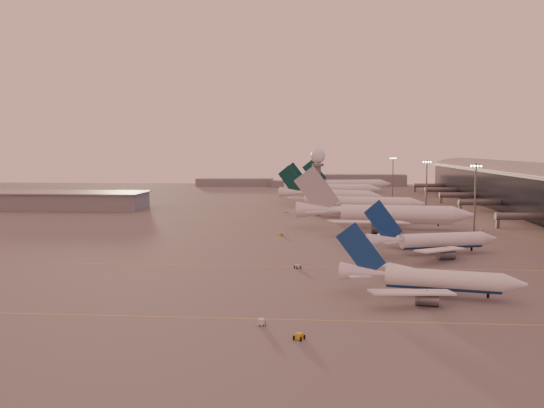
{
  "coord_description": "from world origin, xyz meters",
  "views": [
    {
      "loc": [
        4.09,
        -132.58,
        29.7
      ],
      "look_at": [
        -12.09,
        79.86,
        9.05
      ],
      "focal_mm": 38.0,
      "sensor_mm": 36.0,
      "label": 1
    }
  ],
  "objects": [
    {
      "name": "gsv_truck_b",
      "position": [
        38.82,
        35.5,
        1.08
      ],
      "size": [
        5.55,
        3.13,
        2.12
      ],
      "color": "gold",
      "rests_on": "ground"
    },
    {
      "name": "greentail_d",
      "position": [
        25.95,
        259.44,
        3.96
      ],
      "size": [
        60.93,
        48.71,
        22.41
      ],
      "color": "white",
      "rests_on": "ground"
    },
    {
      "name": "gsv_truck_c",
      "position": [
        -7.23,
        61.98,
        1.1
      ],
      "size": [
        5.62,
        3.13,
        2.15
      ],
      "color": "gold",
      "rests_on": "ground"
    },
    {
      "name": "gsv_truck_a",
      "position": [
        -4.45,
        -38.62,
        1.18
      ],
      "size": [
        6.05,
        3.42,
        2.31
      ],
      "color": "silver",
      "rests_on": "ground"
    },
    {
      "name": "hangar",
      "position": [
        -120.0,
        140.0,
        4.32
      ],
      "size": [
        82.0,
        27.0,
        8.5
      ],
      "color": "slate",
      "rests_on": "ground"
    },
    {
      "name": "ground",
      "position": [
        0.0,
        0.0,
        0.0
      ],
      "size": [
        700.0,
        700.0,
        0.0
      ],
      "primitive_type": "plane",
      "color": "#5B5858",
      "rests_on": "ground"
    },
    {
      "name": "mast_d",
      "position": [
        48.0,
        200.0,
        13.74
      ],
      "size": [
        3.6,
        0.56,
        25.0
      ],
      "color": "#5B5E63",
      "rests_on": "ground"
    },
    {
      "name": "radar_tower",
      "position": [
        5.0,
        120.0,
        20.95
      ],
      "size": [
        6.4,
        6.4,
        31.1
      ],
      "color": "#5B5E63",
      "rests_on": "ground"
    },
    {
      "name": "narrowbody_mid",
      "position": [
        37.06,
        29.95,
        3.19
      ],
      "size": [
        39.36,
        30.97,
        15.77
      ],
      "color": "white",
      "rests_on": "ground"
    },
    {
      "name": "gsv_truck_d",
      "position": [
        -9.76,
        133.28,
        1.14
      ],
      "size": [
        2.17,
        5.57,
        2.24
      ],
      "color": "silver",
      "rests_on": "ground"
    },
    {
      "name": "gsv_catering_b",
      "position": [
        63.3,
        76.71,
        2.05
      ],
      "size": [
        5.44,
        3.59,
        4.11
      ],
      "color": "silver",
      "rests_on": "ground"
    },
    {
      "name": "mast_b",
      "position": [
        55.0,
        55.0,
        13.74
      ],
      "size": [
        3.6,
        0.56,
        25.0
      ],
      "color": "#5B5E63",
      "rests_on": "ground"
    },
    {
      "name": "narrowbody_near",
      "position": [
        27.01,
        -17.25,
        2.95
      ],
      "size": [
        36.89,
        29.14,
        14.58
      ],
      "color": "white",
      "rests_on": "ground"
    },
    {
      "name": "widebody_white",
      "position": [
        29.46,
        81.35,
        4.02
      ],
      "size": [
        65.86,
        52.56,
        23.17
      ],
      "color": "white",
      "rests_on": "ground"
    },
    {
      "name": "greentail_a",
      "position": [
        26.32,
        131.83,
        3.57
      ],
      "size": [
        55.45,
        44.49,
        20.21
      ],
      "color": "white",
      "rests_on": "ground"
    },
    {
      "name": "greentail_b",
      "position": [
        11.41,
        173.61,
        3.66
      ],
      "size": [
        55.31,
        44.0,
        20.71
      ],
      "color": "white",
      "rests_on": "ground"
    },
    {
      "name": "distant_horizon",
      "position": [
        2.62,
        325.14,
        3.89
      ],
      "size": [
        165.0,
        37.5,
        9.0
      ],
      "color": "slate",
      "rests_on": "ground"
    },
    {
      "name": "gsv_tug_mid",
      "position": [
        -0.24,
        7.96,
        0.45
      ],
      "size": [
        3.25,
        3.58,
        0.88
      ],
      "color": "silver",
      "rests_on": "ground"
    },
    {
      "name": "mast_c",
      "position": [
        50.0,
        110.0,
        13.74
      ],
      "size": [
        3.6,
        0.56,
        25.0
      ],
      "color": "#5B5E63",
      "rests_on": "ground"
    },
    {
      "name": "gsv_tug_hangar",
      "position": [
        50.15,
        146.17,
        0.48
      ],
      "size": [
        3.8,
        3.23,
        0.93
      ],
      "color": "silver",
      "rests_on": "ground"
    },
    {
      "name": "taxiway_markings",
      "position": [
        30.0,
        56.0,
        0.01
      ],
      "size": [
        180.0,
        185.25,
        0.02
      ],
      "color": "gold",
      "rests_on": "ground"
    },
    {
      "name": "gsv_tug_near",
      "position": [
        1.69,
        -45.45,
        0.5
      ],
      "size": [
        3.31,
        3.94,
        0.97
      ],
      "color": "gold",
      "rests_on": "ground"
    },
    {
      "name": "greentail_c",
      "position": [
        14.33,
        214.76,
        3.8
      ],
      "size": [
        59.22,
        47.66,
        21.51
      ],
      "color": "white",
      "rests_on": "ground"
    }
  ]
}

